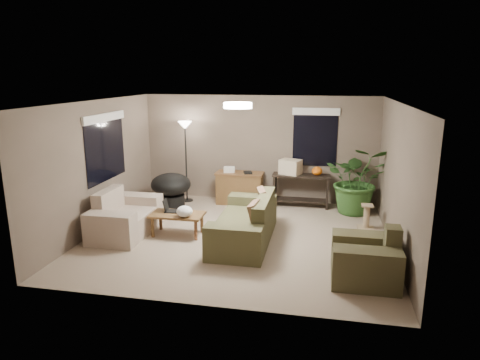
% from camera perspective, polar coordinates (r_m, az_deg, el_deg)
% --- Properties ---
extents(room_shell, '(5.50, 5.50, 5.50)m').
position_cam_1_polar(room_shell, '(7.73, -0.29, 1.09)').
color(room_shell, tan).
rests_on(room_shell, ground).
extents(main_sofa, '(0.95, 2.20, 0.85)m').
position_cam_1_polar(main_sofa, '(7.83, 0.86, -6.04)').
color(main_sofa, '#4A482C').
rests_on(main_sofa, ground).
extents(throw_pillows, '(0.35, 1.38, 0.47)m').
position_cam_1_polar(throw_pillows, '(7.68, 2.75, -3.67)').
color(throw_pillows, '#8C7251').
rests_on(throw_pillows, main_sofa).
extents(loveseat, '(0.90, 1.60, 0.85)m').
position_cam_1_polar(loveseat, '(8.47, -15.17, -4.96)').
color(loveseat, beige).
rests_on(loveseat, ground).
extents(armchair, '(0.95, 1.00, 0.85)m').
position_cam_1_polar(armchair, '(6.67, 16.44, -10.27)').
color(armchair, '#454129').
rests_on(armchair, ground).
extents(coffee_table, '(1.00, 0.55, 0.42)m').
position_cam_1_polar(coffee_table, '(8.17, -8.37, -4.87)').
color(coffee_table, brown).
rests_on(coffee_table, ground).
extents(laptop, '(0.38, 0.26, 0.24)m').
position_cam_1_polar(laptop, '(8.27, -9.27, -3.77)').
color(laptop, black).
rests_on(laptop, coffee_table).
extents(plastic_bag, '(0.34, 0.31, 0.21)m').
position_cam_1_polar(plastic_bag, '(7.92, -7.40, -4.17)').
color(plastic_bag, white).
rests_on(plastic_bag, coffee_table).
extents(desk, '(1.10, 0.50, 0.75)m').
position_cam_1_polar(desk, '(10.01, -0.04, -1.07)').
color(desk, brown).
rests_on(desk, ground).
extents(desk_papers, '(0.71, 0.30, 0.12)m').
position_cam_1_polar(desk_papers, '(9.93, -0.94, 1.32)').
color(desk_papers, silver).
rests_on(desk_papers, desk).
extents(console_table, '(1.30, 0.40, 0.75)m').
position_cam_1_polar(console_table, '(9.88, 8.11, -1.05)').
color(console_table, black).
rests_on(console_table, ground).
extents(pumpkin, '(0.31, 0.31, 0.20)m').
position_cam_1_polar(pumpkin, '(9.78, 10.24, 1.18)').
color(pumpkin, orange).
rests_on(pumpkin, console_table).
extents(cardboard_box, '(0.54, 0.48, 0.34)m').
position_cam_1_polar(cardboard_box, '(9.79, 6.75, 1.74)').
color(cardboard_box, beige).
rests_on(cardboard_box, console_table).
extents(papasan_chair, '(1.07, 1.07, 0.80)m').
position_cam_1_polar(papasan_chair, '(9.81, -9.18, -1.04)').
color(papasan_chair, black).
rests_on(papasan_chair, ground).
extents(floor_lamp, '(0.32, 0.32, 1.91)m').
position_cam_1_polar(floor_lamp, '(10.07, -7.32, 6.00)').
color(floor_lamp, black).
rests_on(floor_lamp, ground).
extents(ceiling_fixture, '(0.50, 0.50, 0.10)m').
position_cam_1_polar(ceiling_fixture, '(7.56, -0.30, 9.92)').
color(ceiling_fixture, white).
rests_on(ceiling_fixture, room_shell).
extents(houseplant, '(1.35, 1.50, 1.17)m').
position_cam_1_polar(houseplant, '(9.62, 15.34, -0.93)').
color(houseplant, '#2D5923').
rests_on(houseplant, ground).
extents(cat_scratching_post, '(0.32, 0.32, 0.50)m').
position_cam_1_polar(cat_scratching_post, '(8.78, 16.50, -4.95)').
color(cat_scratching_post, tan).
rests_on(cat_scratching_post, ground).
extents(window_left, '(0.05, 1.56, 1.33)m').
position_cam_1_polar(window_left, '(8.85, -17.54, 5.60)').
color(window_left, black).
rests_on(window_left, room_shell).
extents(window_back, '(1.06, 0.05, 1.33)m').
position_cam_1_polar(window_back, '(9.94, 10.02, 6.89)').
color(window_back, black).
rests_on(window_back, room_shell).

